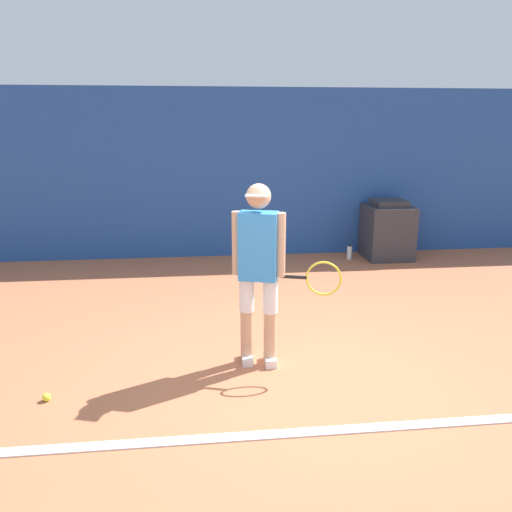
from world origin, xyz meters
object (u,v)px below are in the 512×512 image
at_px(tennis_player, 260,267).
at_px(tennis_ball, 47,397).
at_px(water_bottle, 349,252).
at_px(covered_chair, 387,231).

height_order(tennis_player, tennis_ball, tennis_player).
height_order(tennis_ball, water_bottle, water_bottle).
height_order(tennis_ball, covered_chair, covered_chair).
height_order(tennis_player, water_bottle, tennis_player).
bearing_deg(tennis_player, water_bottle, 77.88).
bearing_deg(covered_chair, tennis_player, -125.73).
distance_m(tennis_ball, water_bottle, 5.50).
distance_m(tennis_player, water_bottle, 4.13).
relative_size(tennis_ball, water_bottle, 0.28).
xyz_separation_m(tennis_player, covered_chair, (2.57, 3.57, -0.48)).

